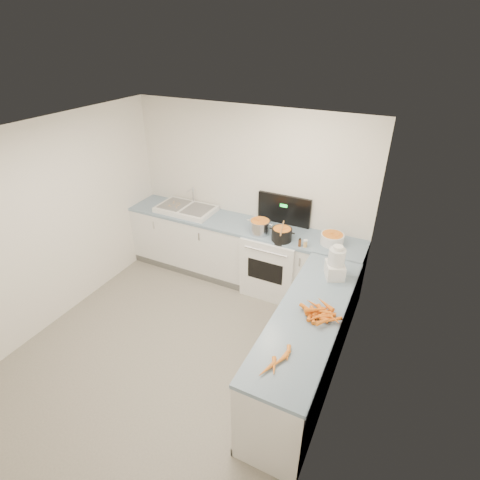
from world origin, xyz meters
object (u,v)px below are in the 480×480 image
at_px(steel_pot, 260,227).
at_px(black_pot, 282,235).
at_px(spice_jar, 305,244).
at_px(food_processor, 336,264).
at_px(extract_bottle, 300,243).
at_px(stove, 274,261).
at_px(sink, 186,209).
at_px(mixing_bowl, 332,239).

bearing_deg(steel_pot, black_pot, -9.42).
bearing_deg(spice_jar, food_processor, -44.72).
height_order(steel_pot, extract_bottle, steel_pot).
height_order(stove, sink, stove).
bearing_deg(extract_bottle, steel_pot, 170.05).
xyz_separation_m(stove, steel_pot, (-0.18, -0.12, 0.55)).
distance_m(mixing_bowl, spice_jar, 0.36).
xyz_separation_m(sink, black_pot, (1.60, -0.19, 0.04)).
bearing_deg(steel_pot, stove, 33.34).
distance_m(stove, steel_pot, 0.59).
relative_size(steel_pot, mixing_bowl, 0.95).
relative_size(sink, extract_bottle, 9.06).
xyz_separation_m(stove, food_processor, (0.96, -0.69, 0.63)).
relative_size(stove, mixing_bowl, 4.61).
relative_size(steel_pot, spice_jar, 3.34).
distance_m(black_pot, extract_bottle, 0.27).
bearing_deg(spice_jar, extract_bottle, -164.94).
xyz_separation_m(steel_pot, mixing_bowl, (0.94, 0.14, -0.01)).
xyz_separation_m(steel_pot, food_processor, (1.15, -0.57, 0.09)).
relative_size(sink, mixing_bowl, 2.92).
height_order(sink, spice_jar, sink).
bearing_deg(spice_jar, sink, 173.43).
bearing_deg(extract_bottle, stove, 151.29).
relative_size(steel_pot, food_processor, 0.71).
distance_m(steel_pot, black_pot, 0.34).
bearing_deg(black_pot, stove, 130.34).
height_order(mixing_bowl, spice_jar, mixing_bowl).
height_order(extract_bottle, spice_jar, extract_bottle).
bearing_deg(extract_bottle, black_pot, 169.38).
relative_size(stove, sink, 1.58).
xyz_separation_m(sink, extract_bottle, (1.86, -0.24, 0.01)).
distance_m(steel_pot, food_processor, 1.28).
bearing_deg(stove, extract_bottle, -28.71).
height_order(black_pot, mixing_bowl, black_pot).
bearing_deg(food_processor, stove, 144.50).
relative_size(black_pot, mixing_bowl, 0.89).
height_order(steel_pot, food_processor, food_processor).
relative_size(sink, spice_jar, 10.30).
bearing_deg(food_processor, mixing_bowl, 106.25).
bearing_deg(stove, spice_jar, -23.37).
relative_size(black_pot, spice_jar, 3.13).
xyz_separation_m(stove, spice_jar, (0.48, -0.21, 0.51)).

